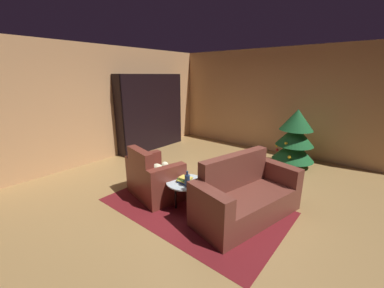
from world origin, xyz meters
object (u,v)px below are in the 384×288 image
at_px(coffee_table, 186,184).
at_px(decorated_tree, 295,138).
at_px(bottle_on_table, 187,180).
at_px(couch_red, 245,197).
at_px(bookshelf_unit, 155,112).
at_px(armchair_red, 154,179).
at_px(book_stack_on_table, 185,180).

bearing_deg(coffee_table, decorated_tree, 75.75).
distance_m(bottle_on_table, decorated_tree, 3.16).
height_order(couch_red, bottle_on_table, couch_red).
xyz_separation_m(bookshelf_unit, armchair_red, (2.22, -2.08, -0.74)).
xyz_separation_m(coffee_table, book_stack_on_table, (0.01, -0.03, 0.09)).
height_order(coffee_table, decorated_tree, decorated_tree).
bearing_deg(bookshelf_unit, armchair_red, -43.11).
bearing_deg(armchair_red, bookshelf_unit, 136.89).
bearing_deg(decorated_tree, couch_red, -87.63).
height_order(bookshelf_unit, book_stack_on_table, bookshelf_unit).
height_order(book_stack_on_table, decorated_tree, decorated_tree).
relative_size(armchair_red, decorated_tree, 0.82).
relative_size(couch_red, coffee_table, 2.96).
height_order(bottle_on_table, decorated_tree, decorated_tree).
xyz_separation_m(armchair_red, bottle_on_table, (0.81, -0.03, 0.23)).
xyz_separation_m(couch_red, book_stack_on_table, (-0.85, -0.41, 0.17)).
bearing_deg(coffee_table, bottle_on_table, -39.46).
bearing_deg(armchair_red, couch_red, 16.66).
relative_size(bookshelf_unit, armchair_red, 1.92).
bearing_deg(bookshelf_unit, decorated_tree, 15.12).
xyz_separation_m(bookshelf_unit, decorated_tree, (3.66, 0.99, -0.35)).
xyz_separation_m(couch_red, bottle_on_table, (-0.73, -0.49, 0.23)).
distance_m(couch_red, coffee_table, 0.95).
distance_m(bookshelf_unit, bottle_on_table, 3.73).
distance_m(book_stack_on_table, decorated_tree, 3.11).
bearing_deg(couch_red, bottle_on_table, -146.09).
xyz_separation_m(book_stack_on_table, decorated_tree, (0.74, 3.01, 0.21)).
xyz_separation_m(bookshelf_unit, book_stack_on_table, (2.91, -2.03, -0.56)).
distance_m(armchair_red, bottle_on_table, 0.85).
distance_m(bookshelf_unit, book_stack_on_table, 3.59).
distance_m(armchair_red, book_stack_on_table, 0.72).
distance_m(coffee_table, decorated_tree, 3.09).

